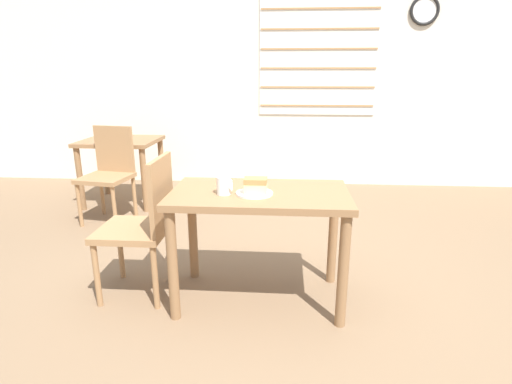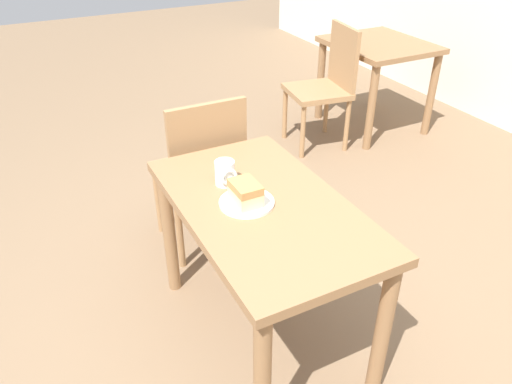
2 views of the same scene
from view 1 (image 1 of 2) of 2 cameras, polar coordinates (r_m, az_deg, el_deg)
ground_plane at (r=2.49m, az=3.81°, el=-17.04°), size 14.00×14.00×0.00m
wall_back at (r=5.10m, az=4.60°, el=16.84°), size 10.00×0.10×2.80m
dining_table_near at (r=2.38m, az=0.52°, el=-2.63°), size 1.05×0.61×0.71m
dining_table_far at (r=4.56m, az=-18.70°, el=5.57°), size 0.78×0.69×0.70m
chair_near_window at (r=2.58m, az=-15.72°, el=-4.16°), size 0.42×0.42×0.90m
chair_far_corner at (r=4.05m, az=-20.25°, el=2.88°), size 0.48×0.48×0.90m
plate at (r=2.29m, az=-0.23°, el=-0.18°), size 0.21×0.21×0.01m
cake_slice at (r=2.27m, az=-0.07°, el=0.95°), size 0.13×0.09×0.09m
coffee_mug at (r=2.29m, az=-4.52°, el=0.92°), size 0.09×0.08×0.10m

